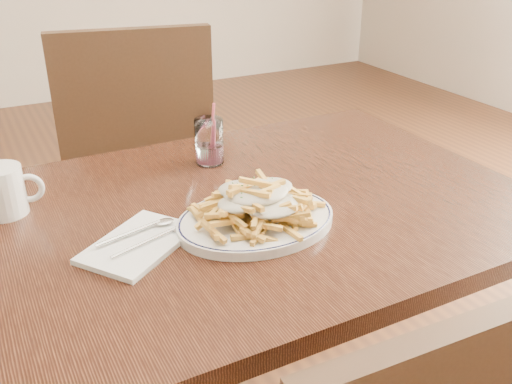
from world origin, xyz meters
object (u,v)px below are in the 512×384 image
chair_far (138,157)px  fries_plate (256,220)px  loaded_fries (256,198)px  coffee_mug (3,191)px  table (236,239)px  water_glass (209,144)px

chair_far → fries_plate: chair_far is taller
chair_far → loaded_fries: chair_far is taller
fries_plate → coffee_mug: bearing=146.6°
chair_far → loaded_fries: (-0.02, -0.88, 0.24)m
table → water_glass: bearing=79.1°
fries_plate → coffee_mug: coffee_mug is taller
fries_plate → loaded_fries: loaded_fries is taller
table → chair_far: 0.79m
chair_far → coffee_mug: bearing=-125.4°
fries_plate → coffee_mug: size_ratio=2.89×
fries_plate → coffee_mug: 0.49m
loaded_fries → water_glass: 0.32m
water_glass → table: bearing=-100.9°
water_glass → coffee_mug: water_glass is taller
chair_far → water_glass: chair_far is taller
water_glass → chair_far: bearing=92.1°
water_glass → coffee_mug: bearing=-173.9°
coffee_mug → chair_far: bearing=54.6°
water_glass → coffee_mug: (-0.45, -0.05, 0.00)m
coffee_mug → water_glass: bearing=6.1°
chair_far → loaded_fries: bearing=-91.6°
coffee_mug → loaded_fries: bearing=-33.4°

